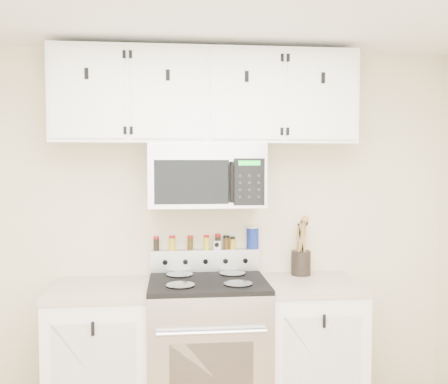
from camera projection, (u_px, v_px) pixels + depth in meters
The scene contains 16 objects.
back_wall at pixel (205, 228), 3.54m from camera, with size 3.50×0.01×2.50m, color beige.
range at pixel (208, 349), 3.27m from camera, with size 0.76×0.65×1.10m.
base_cabinet_left at pixel (101, 356), 3.23m from camera, with size 0.64×0.62×0.92m.
base_cabinet_right at pixel (310, 348), 3.37m from camera, with size 0.64×0.62×0.92m.
microwave at pixel (206, 175), 3.33m from camera, with size 0.76×0.44×0.42m.
upper_cabinets at pixel (206, 97), 3.33m from camera, with size 2.00×0.35×0.62m.
utensil_crock at pixel (301, 261), 3.52m from camera, with size 0.14×0.14×0.40m.
kitchen_timer at pixel (216, 245), 3.52m from camera, with size 0.05×0.04×0.06m, color silver.
salt_canister at pixel (253, 237), 3.55m from camera, with size 0.09×0.09×0.16m.
spice_jar_0 at pixel (156, 243), 3.48m from camera, with size 0.04×0.04×0.10m.
spice_jar_1 at pixel (172, 243), 3.49m from camera, with size 0.04×0.04×0.10m.
spice_jar_2 at pixel (190, 243), 3.50m from camera, with size 0.04×0.04×0.10m.
spice_jar_3 at pixel (207, 242), 3.52m from camera, with size 0.04×0.04×0.10m.
spice_jar_4 at pixel (218, 242), 3.52m from camera, with size 0.04×0.04×0.11m.
spice_jar_5 at pixel (226, 242), 3.53m from camera, with size 0.05×0.05×0.10m.
spice_jar_6 at pixel (233, 243), 3.54m from camera, with size 0.04×0.04×0.09m.
Camera 1 is at (-0.22, -1.78, 1.70)m, focal length 40.00 mm.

